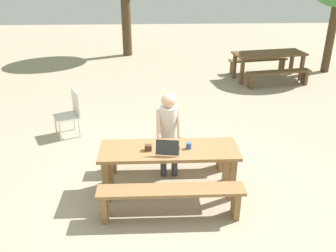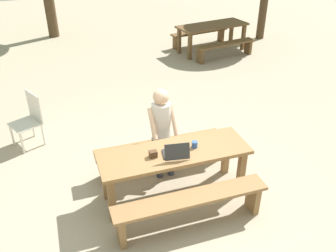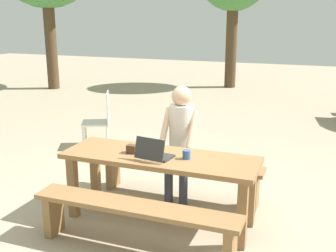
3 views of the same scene
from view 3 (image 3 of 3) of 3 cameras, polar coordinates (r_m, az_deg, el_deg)
The scene contains 9 objects.
ground_plane at distance 4.59m, azimuth -1.09°, elevation -12.78°, with size 30.00×30.00×0.00m, color tan.
picnic_table_front at distance 4.33m, azimuth -1.13°, elevation -5.50°, with size 2.03×0.67×0.74m.
bench_near at distance 3.91m, azimuth -4.59°, elevation -12.13°, with size 1.99×0.30×0.47m.
bench_far at distance 4.98m, azimuth 1.58°, elevation -5.93°, with size 1.99×0.30×0.47m.
laptop at distance 4.18m, azimuth -1.96°, elevation -3.76°, with size 0.36×0.32×0.23m.
small_pouch at distance 4.37m, azimuth -4.98°, elevation -3.15°, with size 0.10×0.08×0.09m.
coffee_mug at distance 4.19m, azimuth 2.57°, elevation -3.90°, with size 0.08×0.08×0.09m.
person_seated at distance 4.80m, azimuth 1.70°, elevation -1.19°, with size 0.39×0.40×1.36m.
plastic_chair at distance 6.93m, azimuth -9.17°, elevation 0.98°, with size 0.59×0.59×0.91m.
Camera 3 is at (1.51, -3.76, 2.15)m, focal length 44.51 mm.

